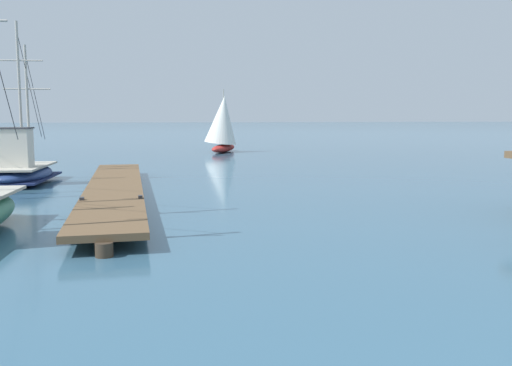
{
  "coord_description": "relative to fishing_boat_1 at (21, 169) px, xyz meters",
  "views": [
    {
      "loc": [
        -4.21,
        -1.94,
        2.83
      ],
      "look_at": [
        -2.41,
        9.51,
        1.4
      ],
      "focal_mm": 39.26,
      "sensor_mm": 36.0,
      "label": 1
    }
  ],
  "objects": [
    {
      "name": "fishing_boat_1",
      "position": [
        0.0,
        0.0,
        0.0
      ],
      "size": [
        2.36,
        6.31,
        6.58
      ],
      "color": "navy",
      "rests_on": "ground"
    },
    {
      "name": "distant_sailboat",
      "position": [
        10.02,
        17.66,
        1.54
      ],
      "size": [
        3.42,
        4.83,
        4.69
      ],
      "color": "#AD2823",
      "rests_on": "ground"
    },
    {
      "name": "floating_dock",
      "position": [
        4.17,
        -4.84,
        -0.25
      ],
      "size": [
        2.82,
        16.35,
        0.53
      ],
      "color": "brown",
      "rests_on": "ground"
    }
  ]
}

